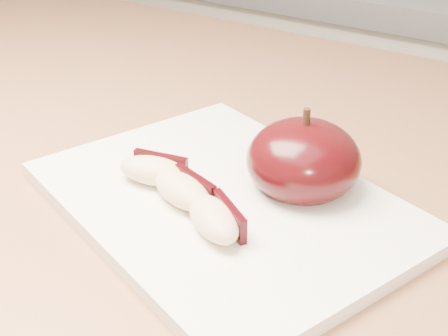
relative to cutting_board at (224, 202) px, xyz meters
The scene contains 6 objects.
back_cabinet 0.93m from the cutting_board, 94.89° to the left, with size 2.40×0.62×0.94m.
cutting_board is the anchor object (origin of this frame).
apple_half 0.07m from the cutting_board, 48.18° to the left, with size 0.12×0.12×0.08m.
apple_wedge_a 0.06m from the cutting_board, 167.41° to the right, with size 0.07×0.04×0.02m.
apple_wedge_b 0.04m from the cutting_board, 129.93° to the right, with size 0.07×0.05×0.02m.
apple_wedge_c 0.05m from the cutting_board, 63.70° to the right, with size 0.07×0.06×0.02m.
Camera 1 is at (0.30, 0.03, 1.17)m, focal length 50.00 mm.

